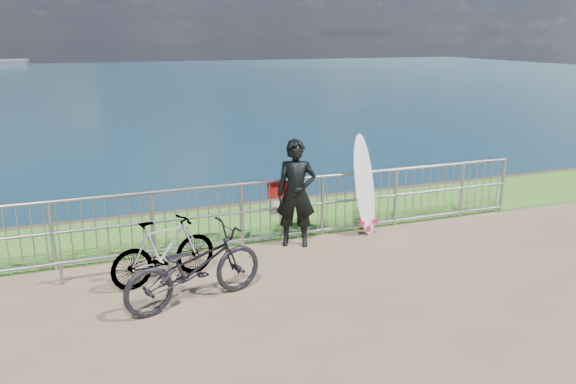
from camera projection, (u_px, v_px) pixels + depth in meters
name	position (u px, v px, depth m)	size (l,w,h in m)	color
grass_strip	(252.00, 222.00, 10.86)	(120.00, 120.00, 0.00)	#387A21
railing	(271.00, 210.00, 9.72)	(10.06, 0.10, 1.13)	gray
surfer	(296.00, 194.00, 9.50)	(0.67, 0.44, 1.85)	black
surfboard	(365.00, 189.00, 10.09)	(0.59, 0.56, 1.84)	silver
bicycle_near	(194.00, 267.00, 7.51)	(0.70, 1.99, 1.05)	black
bicycle_far	(164.00, 250.00, 8.18)	(0.46, 1.62, 0.97)	black
bike_rack	(116.00, 258.00, 8.37)	(1.75, 0.05, 0.36)	gray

